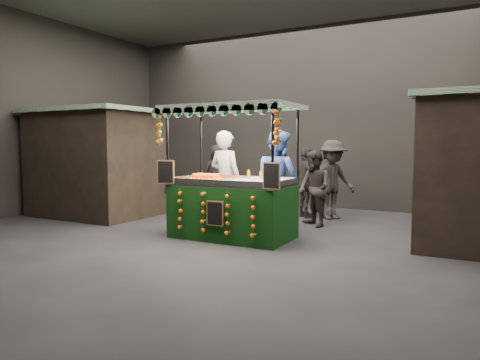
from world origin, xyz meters
The scene contains 11 objects.
ground centered at (0.00, 0.00, 0.00)m, with size 12.00×12.00×0.00m, color black.
market_hall centered at (0.00, 0.00, 3.38)m, with size 12.10×10.10×5.05m.
neighbour_stall_left centered at (-4.40, 1.00, 1.31)m, with size 3.00×2.20×2.60m.
juice_stall centered at (-0.12, 0.24, 0.76)m, with size 2.54×1.50×2.46m.
vendor_grey centered at (-0.74, 1.07, 1.02)m, with size 0.79×0.57×2.03m.
vendor_blue centered at (0.38, 1.24, 1.02)m, with size 1.21×1.10×2.03m.
shopper_0 centered at (-3.20, 1.92, 0.93)m, with size 0.80×0.68×1.86m.
shopper_1 centered at (0.85, 2.09, 0.81)m, with size 1.00×0.98×1.63m.
shopper_2 centered at (0.31, 3.10, 0.84)m, with size 1.01×0.96×1.68m.
shopper_3 centered at (0.92, 3.19, 0.93)m, with size 1.28×1.37×1.85m.
shopper_4 centered at (-2.70, 4.02, 0.88)m, with size 1.01×0.85×1.75m.
Camera 1 is at (3.87, -6.87, 1.76)m, focal length 33.02 mm.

